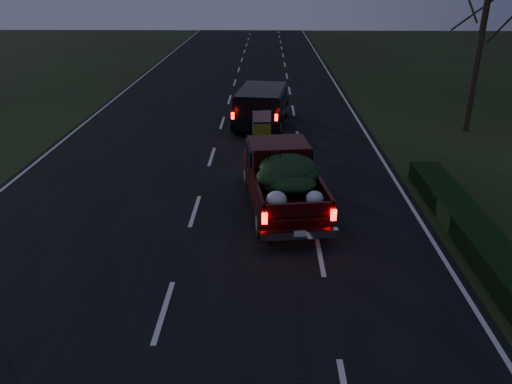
# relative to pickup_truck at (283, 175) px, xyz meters

# --- Properties ---
(ground) EXTENTS (120.00, 120.00, 0.00)m
(ground) POSITION_rel_pickup_truck_xyz_m (-2.69, -5.48, -1.03)
(ground) COLOR black
(ground) RESTS_ON ground
(road_asphalt) EXTENTS (14.00, 120.00, 0.02)m
(road_asphalt) POSITION_rel_pickup_truck_xyz_m (-2.69, -5.48, -1.02)
(road_asphalt) COLOR black
(road_asphalt) RESTS_ON ground
(hedge_row) EXTENTS (1.00, 10.00, 0.60)m
(hedge_row) POSITION_rel_pickup_truck_xyz_m (5.11, -2.48, -0.73)
(hedge_row) COLOR black
(hedge_row) RESTS_ON ground
(bare_tree_far) EXTENTS (3.60, 3.60, 7.00)m
(bare_tree_far) POSITION_rel_pickup_truck_xyz_m (8.81, 8.52, 4.20)
(bare_tree_far) COLOR black
(bare_tree_far) RESTS_ON ground
(pickup_truck) EXTENTS (2.67, 5.44, 2.74)m
(pickup_truck) POSITION_rel_pickup_truck_xyz_m (0.00, 0.00, 0.00)
(pickup_truck) COLOR #370709
(pickup_truck) RESTS_ON ground
(lead_suv) EXTENTS (2.74, 5.32, 1.46)m
(lead_suv) POSITION_rel_pickup_truck_xyz_m (-0.74, 9.16, 0.08)
(lead_suv) COLOR black
(lead_suv) RESTS_ON ground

